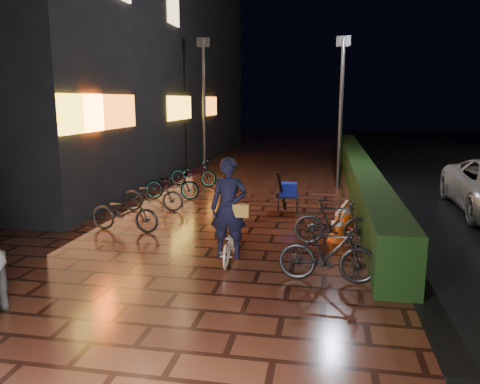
# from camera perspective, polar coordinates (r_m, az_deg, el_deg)

# --- Properties ---
(ground) EXTENTS (80.00, 80.00, 0.00)m
(ground) POSITION_cam_1_polar(r_m,az_deg,el_deg) (9.44, -3.46, -6.81)
(ground) COLOR #381911
(ground) RESTS_ON ground
(hedge) EXTENTS (0.70, 20.00, 1.00)m
(hedge) POSITION_cam_1_polar(r_m,az_deg,el_deg) (16.93, 14.10, 2.65)
(hedge) COLOR black
(hedge) RESTS_ON ground
(storefront_block) EXTENTS (12.09, 22.00, 9.00)m
(storefront_block) POSITION_cam_1_polar(r_m,az_deg,el_deg) (23.39, -20.25, 14.41)
(storefront_block) COLOR black
(storefront_block) RESTS_ON ground
(lamp_post_hedge) EXTENTS (0.47, 0.21, 4.92)m
(lamp_post_hedge) POSITION_cam_1_polar(r_m,az_deg,el_deg) (15.97, 12.22, 10.20)
(lamp_post_hedge) COLOR black
(lamp_post_hedge) RESTS_ON ground
(lamp_post_sf) EXTENTS (0.50, 0.16, 5.22)m
(lamp_post_sf) POSITION_cam_1_polar(r_m,az_deg,el_deg) (18.47, -4.40, 11.02)
(lamp_post_sf) COLOR black
(lamp_post_sf) RESTS_ON ground
(cyclist) EXTENTS (0.70, 1.36, 1.93)m
(cyclist) POSITION_cam_1_polar(r_m,az_deg,el_deg) (8.43, -1.30, -3.94)
(cyclist) COLOR silver
(cyclist) RESTS_ON ground
(traffic_barrier) EXTENTS (0.63, 1.54, 0.63)m
(traffic_barrier) POSITION_cam_1_polar(r_m,az_deg,el_deg) (10.54, 12.30, -3.37)
(traffic_barrier) COLOR #DF450B
(traffic_barrier) RESTS_ON ground
(cart_assembly) EXTENTS (0.65, 0.68, 1.14)m
(cart_assembly) POSITION_cam_1_polar(r_m,az_deg,el_deg) (12.19, 5.79, 0.12)
(cart_assembly) COLOR black
(cart_assembly) RESTS_ON ground
(parked_bikes_storefront) EXTENTS (1.77, 6.38, 0.86)m
(parked_bikes_storefront) POSITION_cam_1_polar(r_m,az_deg,el_deg) (13.36, -9.20, 0.33)
(parked_bikes_storefront) COLOR black
(parked_bikes_storefront) RESTS_ON ground
(parked_bikes_hedge) EXTENTS (1.72, 2.49, 0.96)m
(parked_bikes_hedge) POSITION_cam_1_polar(r_m,az_deg,el_deg) (8.68, 11.02, -5.32)
(parked_bikes_hedge) COLOR black
(parked_bikes_hedge) RESTS_ON ground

